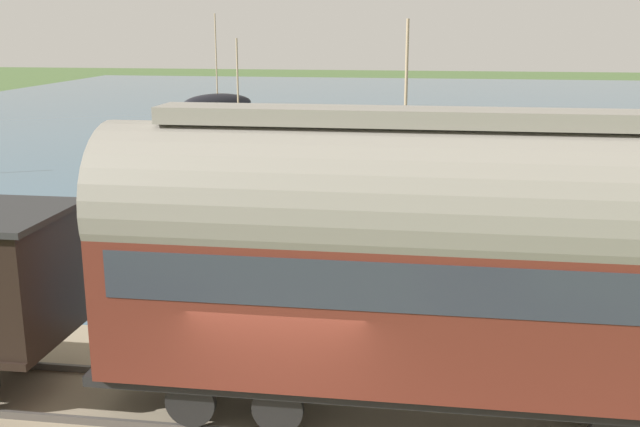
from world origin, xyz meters
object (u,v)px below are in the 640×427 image
Objects in this scene: passenger_coach at (448,255)px; sailboat_teal at (403,204)px; rowboat_off_pier at (575,331)px; sailboat_black at (218,103)px; sailboat_gray at (239,131)px.

sailboat_teal is at bearing 4.56° from passenger_coach.
sailboat_teal is 10.39m from rowboat_off_pier.
sailboat_black is 43.61m from rowboat_off_pier.
sailboat_gray is (29.01, 10.59, -2.36)m from passenger_coach.
sailboat_black reaches higher than rowboat_off_pier.
passenger_coach is 46.62m from sailboat_black.
sailboat_teal reaches higher than passenger_coach.
sailboat_teal is 2.20× the size of rowboat_off_pier.
passenger_coach is at bearing -158.46° from sailboat_gray.
sailboat_black is at bearing 21.63° from sailboat_gray.
passenger_coach reaches higher than rowboat_off_pier.
sailboat_gray is at bearing 3.06° from rowboat_off_pier.
sailboat_black is (43.73, 15.99, -2.39)m from passenger_coach.
sailboat_black reaches higher than sailboat_teal.
sailboat_black is 33.25m from sailboat_teal.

